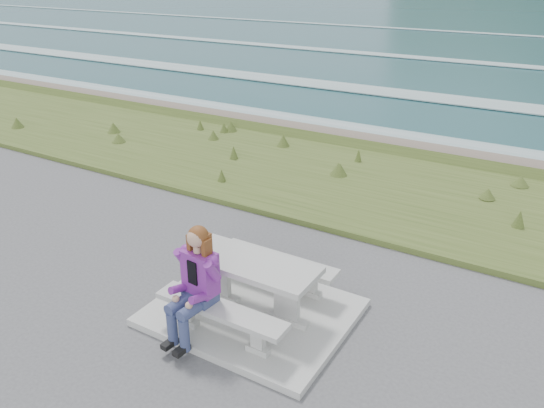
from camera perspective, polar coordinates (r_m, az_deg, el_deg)
name	(u,v)px	position (r m, az deg, el deg)	size (l,w,h in m)	color
concrete_slab	(252,312)	(7.38, -2.15, -11.53)	(2.60, 2.10, 0.10)	#ACACA7
picnic_table	(251,272)	(7.03, -2.23, -7.35)	(1.80, 0.75, 0.75)	#ACACA7
bench_landward	(221,314)	(6.69, -5.53, -11.73)	(1.80, 0.35, 0.45)	#ACACA7
bench_seaward	(278,264)	(7.66, 0.66, -6.48)	(1.80, 0.35, 0.45)	#ACACA7
grass_verge	(381,192)	(11.39, 11.64, 1.24)	(160.00, 4.50, 0.22)	#3A4D1D
shore_drop	(421,154)	(14.01, 15.76, 5.21)	(160.00, 0.80, 2.20)	brown
ocean	(514,93)	(30.87, 24.60, 10.77)	(1600.00, 1600.00, 0.09)	#1D4D53
seated_woman	(192,299)	(6.65, -8.55, -10.10)	(0.48, 0.78, 1.47)	navy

